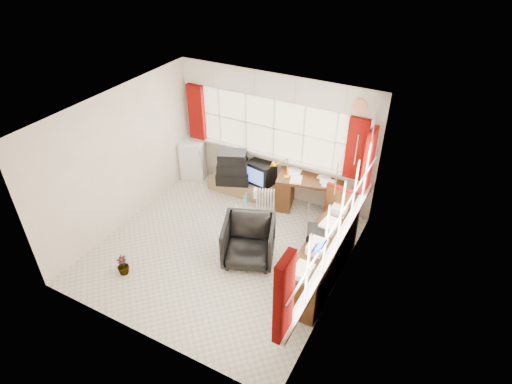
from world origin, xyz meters
The scene contains 20 objects.
ground centered at (0.00, 0.00, 0.00)m, with size 4.00×4.00×0.00m, color beige.
room_walls centered at (0.00, 0.00, 1.50)m, with size 4.00×4.00×4.00m.
window_back centered at (0.00, 1.94, 0.95)m, with size 3.70×0.12×3.60m.
window_right centered at (1.94, 0.00, 0.95)m, with size 0.12×3.70×3.60m.
curtains centered at (0.92, 0.93, 1.46)m, with size 3.83×3.83×1.15m.
overhead_cabinets centered at (0.98, 0.98, 2.25)m, with size 3.98×3.98×0.48m.
desk centered at (0.87, 1.80, 0.39)m, with size 1.33×0.88×0.75m.
desk_lamp centered at (0.46, 1.62, 1.01)m, with size 0.18×0.16×0.44m.
task_chair centered at (1.63, 0.97, 0.62)m, with size 0.54×0.56×1.17m.
office_chair centered at (0.52, 0.01, 0.38)m, with size 0.81×0.84×0.76m, color black.
radiator centered at (0.18, 1.28, 0.22)m, with size 0.38×0.26×0.53m.
credenza centered at (1.73, 0.20, 0.39)m, with size 0.50×2.00×0.85m.
file_tray centered at (1.56, 0.24, 0.81)m, with size 0.27×0.34×0.11m, color black.
tv_bench centered at (-0.55, 1.72, 0.12)m, with size 1.40×0.50×0.25m, color #95764A.
crt_tv centered at (-0.20, 1.90, 0.48)m, with size 0.59×0.56×0.47m.
hifi_stack centered at (-0.72, 1.62, 0.57)m, with size 0.76×0.63×0.68m.
mini_fridge centered at (-1.80, 1.80, 0.42)m, with size 0.63×0.63×0.84m.
spray_bottle_a centered at (-0.23, 0.89, 0.16)m, with size 0.12×0.12×0.31m, color silver.
spray_bottle_b centered at (-0.33, 1.45, 0.10)m, with size 0.09×0.09×0.20m, color #99E4D5.
flower_vase centered at (-1.10, -1.22, 0.17)m, with size 0.19×0.19×0.34m, color black.
Camera 1 is at (3.11, -4.62, 4.96)m, focal length 30.00 mm.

